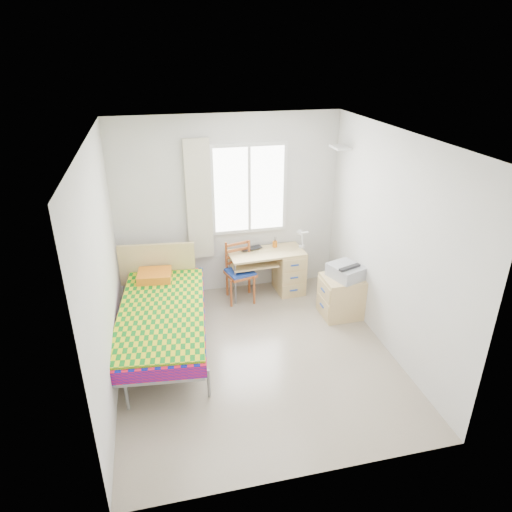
{
  "coord_description": "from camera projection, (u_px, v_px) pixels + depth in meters",
  "views": [
    {
      "loc": [
        -1.02,
        -4.37,
        3.41
      ],
      "look_at": [
        0.13,
        0.55,
        1.06
      ],
      "focal_mm": 32.0,
      "sensor_mm": 36.0,
      "label": 1
    }
  ],
  "objects": [
    {
      "name": "cabinet",
      "position": [
        341.0,
        296.0,
        6.22
      ],
      "size": [
        0.54,
        0.48,
        0.58
      ],
      "rotation": [
        0.0,
        0.0,
        0.02
      ],
      "color": "tan",
      "rests_on": "floor"
    },
    {
      "name": "floating_shelf",
      "position": [
        340.0,
        147.0,
        6.14
      ],
      "size": [
        0.2,
        0.32,
        0.03
      ],
      "primitive_type": "cube",
      "color": "white",
      "rests_on": "wall_right"
    },
    {
      "name": "book",
      "position": [
        253.0,
        260.0,
        6.58
      ],
      "size": [
        0.2,
        0.25,
        0.02
      ],
      "primitive_type": "imported",
      "rotation": [
        0.0,
        0.0,
        0.24
      ],
      "color": "gray",
      "rests_on": "desk"
    },
    {
      "name": "printer",
      "position": [
        346.0,
        271.0,
        6.07
      ],
      "size": [
        0.49,
        0.53,
        0.18
      ],
      "rotation": [
        0.0,
        0.0,
        0.34
      ],
      "color": "#A6A8AE",
      "rests_on": "cabinet"
    },
    {
      "name": "wall_right",
      "position": [
        390.0,
        245.0,
        5.29
      ],
      "size": [
        0.0,
        3.5,
        3.5
      ],
      "primitive_type": "plane",
      "rotation": [
        1.57,
        0.0,
        -1.57
      ],
      "color": "silver",
      "rests_on": "ground"
    },
    {
      "name": "floor",
      "position": [
        256.0,
        355.0,
        5.51
      ],
      "size": [
        3.5,
        3.5,
        0.0
      ],
      "primitive_type": "plane",
      "color": "#BCAD93",
      "rests_on": "ground"
    },
    {
      "name": "ceiling",
      "position": [
        256.0,
        136.0,
        4.41
      ],
      "size": [
        3.5,
        3.5,
        0.0
      ],
      "primitive_type": "plane",
      "rotation": [
        3.14,
        0.0,
        0.0
      ],
      "color": "white",
      "rests_on": "wall_back"
    },
    {
      "name": "desk",
      "position": [
        285.0,
        269.0,
        6.79
      ],
      "size": [
        1.11,
        0.56,
        0.68
      ],
      "rotation": [
        0.0,
        0.0,
        0.06
      ],
      "color": "tan",
      "rests_on": "floor"
    },
    {
      "name": "curtain",
      "position": [
        199.0,
        201.0,
        6.29
      ],
      "size": [
        0.35,
        0.05,
        1.7
      ],
      "primitive_type": "cube",
      "color": "beige",
      "rests_on": "wall_back"
    },
    {
      "name": "pen_cup",
      "position": [
        275.0,
        244.0,
        6.75
      ],
      "size": [
        0.09,
        0.09,
        0.09
      ],
      "primitive_type": "cylinder",
      "rotation": [
        0.0,
        0.0,
        0.3
      ],
      "color": "#E05B18",
      "rests_on": "desk"
    },
    {
      "name": "wall_back",
      "position": [
        228.0,
        207.0,
        6.5
      ],
      "size": [
        3.2,
        0.0,
        3.2
      ],
      "primitive_type": "plane",
      "rotation": [
        1.57,
        0.0,
        0.0
      ],
      "color": "silver",
      "rests_on": "ground"
    },
    {
      "name": "laptop",
      "position": [
        253.0,
        250.0,
        6.64
      ],
      "size": [
        0.36,
        0.28,
        0.03
      ],
      "primitive_type": "imported",
      "rotation": [
        0.0,
        0.0,
        0.24
      ],
      "color": "black",
      "rests_on": "desk"
    },
    {
      "name": "window",
      "position": [
        249.0,
        189.0,
        6.44
      ],
      "size": [
        1.1,
        0.04,
        1.3
      ],
      "color": "white",
      "rests_on": "wall_back"
    },
    {
      "name": "task_lamp",
      "position": [
        301.0,
        237.0,
        6.54
      ],
      "size": [
        0.21,
        0.3,
        0.36
      ],
      "rotation": [
        0.0,
        0.0,
        0.09
      ],
      "color": "white",
      "rests_on": "desk"
    },
    {
      "name": "bed",
      "position": [
        162.0,
        313.0,
        5.52
      ],
      "size": [
        1.24,
        2.28,
        0.95
      ],
      "rotation": [
        0.0,
        0.0,
        -0.1
      ],
      "color": "gray",
      "rests_on": "floor"
    },
    {
      "name": "wall_left",
      "position": [
        103.0,
        273.0,
        4.63
      ],
      "size": [
        0.0,
        3.5,
        3.5
      ],
      "primitive_type": "plane",
      "rotation": [
        1.57,
        0.0,
        1.57
      ],
      "color": "silver",
      "rests_on": "ground"
    },
    {
      "name": "chair",
      "position": [
        240.0,
        268.0,
        6.56
      ],
      "size": [
        0.45,
        0.45,
        0.87
      ],
      "rotation": [
        0.0,
        0.0,
        0.26
      ],
      "color": "brown",
      "rests_on": "floor"
    }
  ]
}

